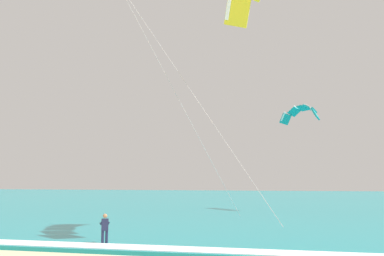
% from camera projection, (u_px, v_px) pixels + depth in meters
% --- Properties ---
extents(sea, '(200.00, 120.00, 0.20)m').
position_uv_depth(sea, '(266.00, 199.00, 77.60)').
color(sea, teal).
rests_on(sea, ground).
extents(surf_foam, '(200.00, 1.61, 0.04)m').
position_uv_depth(surf_foam, '(160.00, 248.00, 20.77)').
color(surf_foam, white).
rests_on(surf_foam, sea).
extents(surfboard, '(1.05, 1.44, 0.09)m').
position_uv_depth(surfboard, '(104.00, 247.00, 22.43)').
color(surfboard, '#E04C38').
rests_on(surfboard, ground).
extents(kitesurfer, '(0.67, 0.67, 1.69)m').
position_uv_depth(kitesurfer, '(105.00, 229.00, 22.56)').
color(kitesurfer, '#191E38').
rests_on(kitesurfer, ground).
extents(kite_distant, '(4.25, 4.25, 1.98)m').
position_uv_depth(kite_distant, '(301.00, 112.00, 47.21)').
color(kite_distant, teal).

